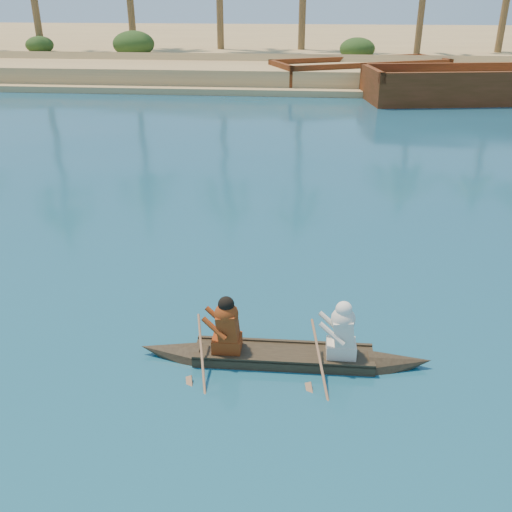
{
  "coord_description": "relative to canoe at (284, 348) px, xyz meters",
  "views": [
    {
      "loc": [
        4.69,
        -12.0,
        5.72
      ],
      "look_at": [
        3.7,
        -1.86,
        0.93
      ],
      "focal_mm": 40.0,
      "sensor_mm": 36.0,
      "label": 1
    }
  ],
  "objects": [
    {
      "name": "sandy_embankment",
      "position": [
        -4.37,
        50.89,
        0.27
      ],
      "size": [
        150.0,
        51.0,
        1.5
      ],
      "color": "tan",
      "rests_on": "ground"
    },
    {
      "name": "ground",
      "position": [
        -4.37,
        4.0,
        -0.26
      ],
      "size": [
        160.0,
        160.0,
        0.0
      ],
      "primitive_type": "plane",
      "color": "navy",
      "rests_on": "ground"
    },
    {
      "name": "barge_mid",
      "position": [
        3.28,
        31.0,
        0.4
      ],
      "size": [
        11.9,
        8.14,
        1.89
      ],
      "rotation": [
        0.0,
        0.0,
        0.43
      ],
      "color": "maroon",
      "rests_on": "ground"
    },
    {
      "name": "barge_right",
      "position": [
        9.63,
        26.0,
        0.48
      ],
      "size": [
        13.28,
        6.34,
        2.12
      ],
      "rotation": [
        0.0,
        0.0,
        0.17
      ],
      "color": "maroon",
      "rests_on": "ground"
    },
    {
      "name": "canoe",
      "position": [
        0.0,
        0.0,
        0.0
      ],
      "size": [
        4.93,
        0.72,
        1.36
      ],
      "rotation": [
        0.0,
        0.0,
        0.01
      ],
      "color": "#3A301F",
      "rests_on": "ground"
    },
    {
      "name": "shrub_cluster",
      "position": [
        -4.37,
        35.5,
        0.94
      ],
      "size": [
        100.0,
        6.0,
        2.4
      ],
      "primitive_type": null,
      "color": "#1E3613",
      "rests_on": "ground"
    }
  ]
}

